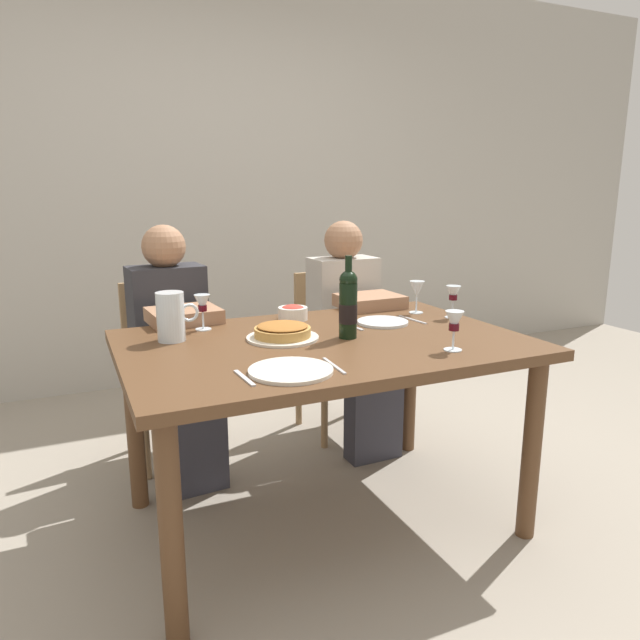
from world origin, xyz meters
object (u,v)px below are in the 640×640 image
at_px(wine_glass_spare, 454,323).
at_px(dinner_plate_right_setting, 383,322).
at_px(salad_bowl, 293,312).
at_px(chair_right, 333,340).
at_px(dining_table, 324,363).
at_px(baked_tart, 283,332).
at_px(dinner_plate_left_setting, 291,371).
at_px(wine_glass_right_diner, 202,305).
at_px(wine_glass_left_diner, 417,290).
at_px(wine_glass_centre, 453,295).
at_px(wine_bottle, 348,304).
at_px(diner_right, 353,329).
at_px(water_pitcher, 171,319).
at_px(chair_left, 165,358).
at_px(diner_left, 176,346).

relative_size(wine_glass_spare, dinner_plate_right_setting, 0.66).
bearing_deg(salad_bowl, chair_right, 49.28).
bearing_deg(dining_table, baked_tart, 152.73).
distance_m(dining_table, dinner_plate_left_setting, 0.43).
bearing_deg(salad_bowl, baked_tart, -118.42).
xyz_separation_m(baked_tart, wine_glass_right_diner, (-0.24, 0.27, 0.07)).
height_order(wine_glass_left_diner, wine_glass_centre, wine_glass_left_diner).
relative_size(wine_bottle, dinner_plate_right_setting, 1.47).
height_order(dining_table, dinner_plate_left_setting, dinner_plate_left_setting).
distance_m(dining_table, diner_right, 0.78).
distance_m(baked_tart, wine_glass_spare, 0.64).
bearing_deg(wine_bottle, water_pitcher, 159.51).
relative_size(baked_tart, wine_glass_spare, 1.94).
bearing_deg(wine_glass_right_diner, wine_glass_spare, -42.21).
height_order(dining_table, diner_right, diner_right).
bearing_deg(dinner_plate_left_setting, salad_bowl, 67.87).
relative_size(salad_bowl, chair_left, 0.15).
bearing_deg(wine_bottle, wine_glass_spare, -50.18).
xyz_separation_m(wine_glass_right_diner, diner_right, (0.83, 0.29, -0.25)).
xyz_separation_m(baked_tart, chair_right, (0.59, 0.79, -0.29)).
distance_m(salad_bowl, wine_glass_right_diner, 0.41).
relative_size(wine_glass_centre, wine_glass_spare, 1.01).
xyz_separation_m(salad_bowl, dinner_plate_left_setting, (-0.28, -0.69, -0.03)).
height_order(wine_glass_left_diner, chair_left, wine_glass_left_diner).
height_order(wine_glass_right_diner, diner_right, diner_right).
relative_size(wine_glass_right_diner, chair_left, 0.17).
relative_size(baked_tart, wine_glass_left_diner, 1.86).
bearing_deg(dinner_plate_left_setting, wine_glass_spare, -0.18).
bearing_deg(water_pitcher, wine_glass_spare, -31.64).
bearing_deg(salad_bowl, dinner_plate_right_setting, -34.83).
bearing_deg(dining_table, wine_glass_left_diner, 24.03).
height_order(wine_bottle, salad_bowl, wine_bottle).
bearing_deg(diner_right, chair_left, -18.20).
bearing_deg(diner_right, wine_glass_spare, 83.02).
distance_m(water_pitcher, chair_left, 0.77).
distance_m(chair_left, diner_left, 0.26).
height_order(wine_glass_centre, dinner_plate_right_setting, wine_glass_centre).
xyz_separation_m(dinner_plate_left_setting, diner_right, (0.71, 0.95, -0.15)).
xyz_separation_m(dining_table, chair_left, (-0.46, 0.91, -0.17)).
relative_size(salad_bowl, dinner_plate_left_setting, 0.48).
bearing_deg(wine_glass_left_diner, chair_right, 102.79).
distance_m(chair_right, diner_right, 0.26).
distance_m(dinner_plate_left_setting, chair_left, 1.28).
distance_m(salad_bowl, chair_left, 0.78).
distance_m(dining_table, salad_bowl, 0.39).
height_order(dining_table, wine_glass_centre, wine_glass_centre).
distance_m(salad_bowl, dinner_plate_left_setting, 0.74).
xyz_separation_m(wine_glass_centre, diner_right, (-0.22, 0.52, -0.25)).
distance_m(dinner_plate_left_setting, diner_right, 1.20).
bearing_deg(wine_glass_centre, wine_glass_left_diner, 120.41).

